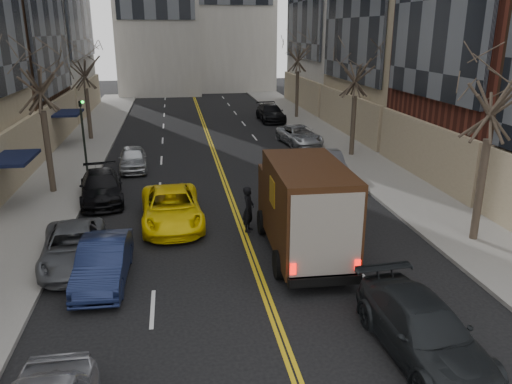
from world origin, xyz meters
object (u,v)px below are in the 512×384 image
taxi (171,208)px  ups_truck (303,208)px  pedestrian (249,209)px  observer_sedan (423,330)px

taxi → ups_truck: bearing=-41.5°
pedestrian → ups_truck: bearing=-123.9°
ups_truck → pedestrian: (-1.63, 2.52, -0.84)m
pedestrian → observer_sedan: bearing=-137.4°
ups_truck → pedestrian: 3.12m
ups_truck → taxi: 6.20m
ups_truck → observer_sedan: size_ratio=1.30×
observer_sedan → pedestrian: size_ratio=2.65×
observer_sedan → pedestrian: 9.42m
observer_sedan → taxi: (-6.26, 10.19, 0.02)m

